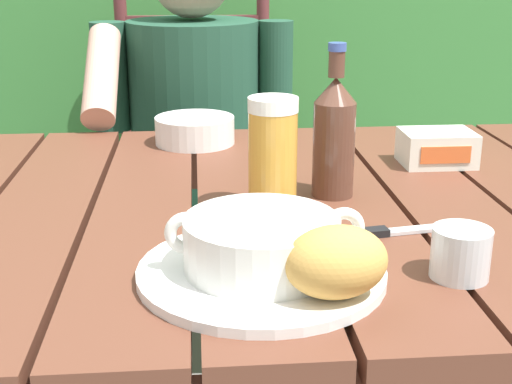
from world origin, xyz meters
TOP-DOWN VIEW (x-y plane):
  - dining_table at (0.00, 0.00)m, footprint 1.37×0.91m
  - hedge_backdrop at (0.04, 1.47)m, footprint 3.45×0.76m
  - chair_near_diner at (-0.07, 0.90)m, footprint 0.44×0.48m
  - person_eating at (-0.08, 0.69)m, footprint 0.48×0.47m
  - serving_plate at (0.00, -0.27)m, footprint 0.29×0.29m
  - soup_bowl at (0.00, -0.27)m, footprint 0.23×0.18m
  - bread_roll at (0.07, -0.35)m, footprint 0.13×0.10m
  - beer_glass at (0.04, -0.04)m, footprint 0.07×0.07m
  - beer_bottle at (0.14, 0.01)m, footprint 0.06×0.06m
  - water_glass_small at (0.23, -0.29)m, footprint 0.07×0.07m
  - butter_tub at (0.35, 0.17)m, footprint 0.12×0.10m
  - table_knife at (0.18, -0.16)m, footprint 0.14×0.04m
  - diner_bowl at (-0.07, 0.35)m, footprint 0.16×0.16m

SIDE VIEW (x-z plane):
  - chair_near_diner at x=-0.07m, z-range -0.03..1.00m
  - dining_table at x=0.00m, z-range 0.29..1.06m
  - person_eating at x=-0.08m, z-range 0.11..1.29m
  - table_knife at x=0.18m, z-range 0.77..0.78m
  - serving_plate at x=0.00m, z-range 0.77..0.78m
  - diner_bowl at x=-0.07m, z-range 0.77..0.82m
  - butter_tub at x=0.35m, z-range 0.77..0.83m
  - water_glass_small at x=0.23m, z-range 0.77..0.83m
  - soup_bowl at x=0.00m, z-range 0.78..0.85m
  - bread_roll at x=0.07m, z-range 0.78..0.86m
  - beer_glass at x=0.04m, z-range 0.77..0.94m
  - hedge_backdrop at x=0.04m, z-range -0.40..2.11m
  - beer_bottle at x=0.14m, z-range 0.75..0.98m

